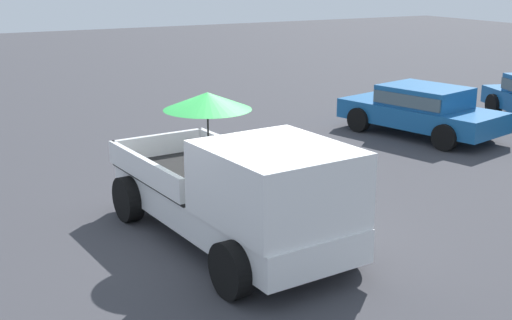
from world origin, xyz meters
The scene contains 3 objects.
ground_plane centered at (0.00, 0.00, 0.00)m, with size 80.00×80.00×0.00m, color #38383D.
pickup_truck_main centered at (0.46, 0.04, 0.99)m, with size 5.20×2.61×2.39m.
parked_sedan_near centered at (-4.11, 7.71, 0.74)m, with size 4.60×2.74×1.33m.
Camera 1 is at (9.41, -4.51, 4.33)m, focal length 47.87 mm.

